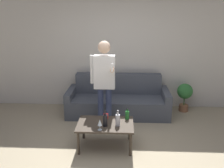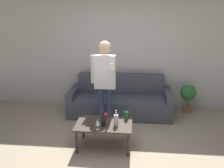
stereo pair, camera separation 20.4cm
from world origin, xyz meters
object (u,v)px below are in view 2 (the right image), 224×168
coffee_table (104,126)px  bottle_orange (126,115)px  couch (120,100)px  person_standing_front (105,78)px

coffee_table → bottle_orange: 0.42m
couch → bottle_orange: (0.18, -1.22, 0.20)m
coffee_table → bottle_orange: bottle_orange is taller
coffee_table → bottle_orange: size_ratio=4.72×
couch → person_standing_front: size_ratio=1.29×
person_standing_front → bottle_orange: bearing=-48.3°
coffee_table → person_standing_front: bearing=95.7°
couch → person_standing_front: person_standing_front is taller
couch → person_standing_front: (-0.24, -0.75, 0.71)m
couch → person_standing_front: bearing=-107.6°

